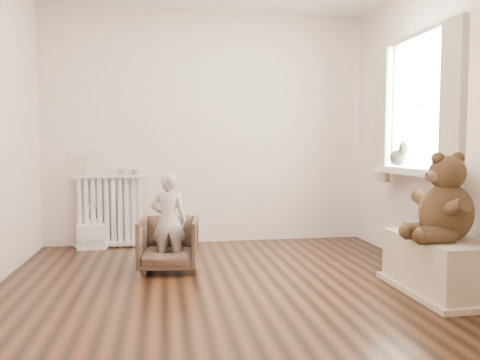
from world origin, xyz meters
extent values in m
cube|color=black|center=(0.00, 0.00, 0.00)|extent=(3.60, 3.60, 0.01)
cube|color=white|center=(0.00, 1.80, 1.30)|extent=(3.60, 0.02, 2.60)
cube|color=white|center=(0.00, -1.80, 1.30)|extent=(3.60, 0.02, 2.60)
cube|color=white|center=(1.80, 0.00, 1.30)|extent=(0.02, 3.60, 2.60)
cube|color=white|center=(1.76, 0.30, 1.45)|extent=(0.03, 0.90, 1.10)
cube|color=silver|center=(1.67, 0.30, 0.87)|extent=(0.22, 1.10, 0.06)
cube|color=beige|center=(1.65, -0.27, 1.39)|extent=(0.06, 0.26, 1.30)
cube|color=beige|center=(1.65, 0.87, 1.39)|extent=(0.06, 0.26, 1.30)
cube|color=silver|center=(-1.07, 1.68, 0.39)|extent=(0.74, 0.14, 0.78)
cube|color=beige|center=(-1.22, 1.68, 0.92)|extent=(0.16, 0.01, 0.27)
cylinder|color=#A59E8C|center=(-0.92, 1.68, 0.82)|extent=(0.11, 0.11, 0.07)
cylinder|color=#A59E8C|center=(-0.79, 1.68, 0.81)|extent=(0.10, 0.10, 0.05)
cube|color=silver|center=(-1.25, 1.65, 0.28)|extent=(0.30, 0.22, 0.48)
imported|color=brown|center=(-0.46, 0.60, 0.23)|extent=(0.56, 0.57, 0.47)
imported|color=beige|center=(-0.46, 0.55, 0.44)|extent=(0.33, 0.24, 0.85)
cube|color=beige|center=(1.52, -0.36, 0.20)|extent=(0.47, 0.88, 0.42)
camera|label=1|loc=(-0.50, -3.49, 1.08)|focal=35.00mm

